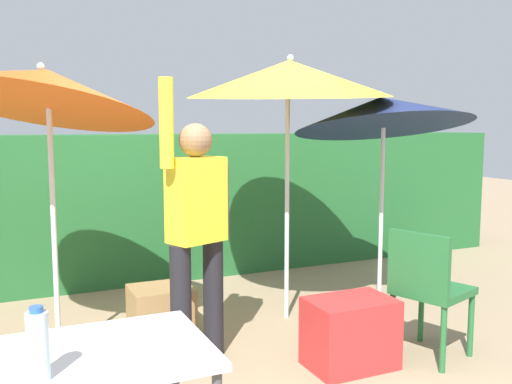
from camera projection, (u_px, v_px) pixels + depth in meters
The scene contains 11 objects.
ground_plane at pixel (273, 350), 3.98m from camera, with size 24.00×24.00×0.00m, color #9E8466.
hedge_row at pixel (178, 204), 6.00m from camera, with size 8.00×0.70×1.50m, color #23602D.
umbrella_rainbow at pixel (382, 113), 4.71m from camera, with size 1.49×1.51×1.96m.
umbrella_orange at pixel (45, 89), 3.69m from camera, with size 1.53×1.49×2.18m.
umbrella_yellow at pixel (289, 79), 4.44m from camera, with size 1.64×1.64×2.17m.
person_vendor at pixel (196, 224), 3.71m from camera, with size 0.55×0.33×1.88m.
chair_plastic at pixel (427, 286), 3.79m from camera, with size 0.56×0.56×0.89m.
cooler_box at pixel (350, 333), 3.70m from camera, with size 0.56×0.39×0.46m, color red.
crate_cardboard at pixel (161, 310), 4.29m from camera, with size 0.46×0.39×0.37m, color #9E7A4C.
folding_table at pixel (98, 377), 2.01m from camera, with size 0.80×0.60×0.79m.
bottle_water at pixel (38, 345), 1.76m from camera, with size 0.07×0.07×0.24m.
Camera 1 is at (-1.69, -3.43, 1.58)m, focal length 39.46 mm.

